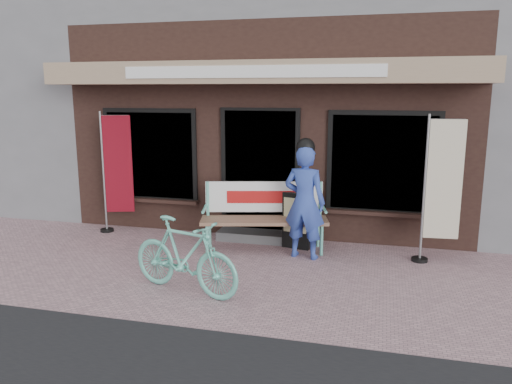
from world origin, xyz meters
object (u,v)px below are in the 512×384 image
(nobori_cream, at_px, (440,188))
(menu_stand, at_px, (296,220))
(bicycle, at_px, (185,256))
(bench, at_px, (264,211))
(person, at_px, (305,200))
(nobori_red, at_px, (116,171))

(nobori_cream, xyz_separation_m, menu_stand, (-2.10, 0.13, -0.65))
(bicycle, bearing_deg, bench, 1.20)
(bench, bearing_deg, bicycle, -119.91)
(bicycle, bearing_deg, menu_stand, -9.43)
(bench, bearing_deg, menu_stand, 2.13)
(bench, xyz_separation_m, person, (0.68, -0.25, 0.26))
(bicycle, xyz_separation_m, menu_stand, (1.03, 2.09, -0.02))
(bicycle, distance_m, nobori_red, 3.23)
(nobori_cream, relative_size, menu_stand, 2.40)
(bicycle, bearing_deg, person, -18.90)
(person, xyz_separation_m, nobori_red, (-3.42, 0.59, 0.21))
(nobori_cream, bearing_deg, bicycle, -152.73)
(nobori_red, xyz_separation_m, nobori_cream, (5.33, -0.33, 0.01))
(menu_stand, bearing_deg, person, -51.12)
(person, height_order, menu_stand, person)
(bench, xyz_separation_m, menu_stand, (0.49, 0.14, -0.16))
(bicycle, height_order, menu_stand, bicycle)
(nobori_red, distance_m, nobori_cream, 5.34)
(nobori_red, bearing_deg, menu_stand, -21.56)
(nobori_cream, bearing_deg, menu_stand, 171.68)
(person, relative_size, bicycle, 1.14)
(nobori_red, height_order, nobori_cream, nobori_cream)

